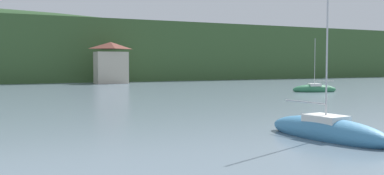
{
  "coord_description": "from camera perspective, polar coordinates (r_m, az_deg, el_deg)",
  "views": [
    {
      "loc": [
        -11.88,
        17.8,
        4.17
      ],
      "look_at": [
        0.0,
        42.05,
        2.68
      ],
      "focal_mm": 40.94,
      "sensor_mm": 36.0,
      "label": 1
    }
  ],
  "objects": [
    {
      "name": "sailboat_far_0",
      "position": [
        66.55,
        15.66,
        -0.23
      ],
      "size": [
        6.73,
        4.27,
        8.23
      ],
      "rotation": [
        0.0,
        0.0,
        2.76
      ],
      "color": "#2D754C",
      "rests_on": "ground_plane"
    },
    {
      "name": "shore_building_westcentral",
      "position": [
        93.1,
        -10.51,
        3.11
      ],
      "size": [
        6.79,
        4.33,
        8.65
      ],
      "color": "#BCB29E",
      "rests_on": "ground_plane"
    },
    {
      "name": "sailboat_mid_6",
      "position": [
        25.53,
        17.01,
        -5.42
      ],
      "size": [
        2.93,
        8.15,
        10.35
      ],
      "rotation": [
        0.0,
        0.0,
        4.81
      ],
      "color": "teal",
      "rests_on": "ground_plane"
    }
  ]
}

